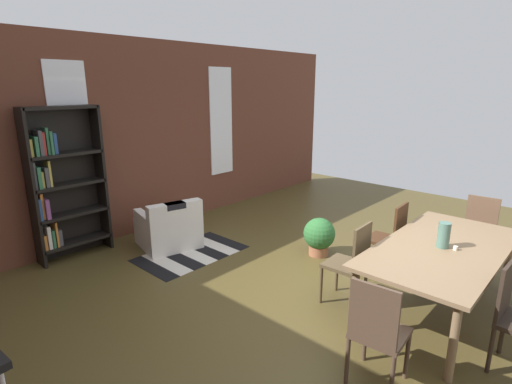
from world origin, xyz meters
name	(u,v)px	position (x,y,z in m)	size (l,w,h in m)	color
ground_plane	(357,300)	(0.00, 0.00, 0.00)	(10.45, 10.45, 0.00)	#4F4320
back_wall_brick	(156,136)	(0.00, 3.82, 1.53)	(9.04, 0.12, 3.07)	brown
window_pane_0	(72,135)	(-1.41, 3.75, 1.69)	(0.55, 0.02, 1.99)	white
window_pane_1	(221,122)	(1.41, 3.75, 1.69)	(0.55, 0.02, 1.99)	white
dining_table	(442,252)	(0.35, -0.73, 0.69)	(2.18, 1.08, 0.76)	#816749
vase_on_table	(444,235)	(0.31, -0.73, 0.89)	(0.12, 0.12, 0.26)	#4C7266
tealight_candle_0	(456,248)	(0.33, -0.85, 0.78)	(0.04, 0.04, 0.04)	silver
dining_chair_head_left	(377,330)	(-1.12, -0.74, 0.51)	(0.43, 0.43, 0.95)	#4F3B2C
dining_chair_far_left	(351,261)	(-0.14, 0.04, 0.51)	(0.42, 0.42, 0.95)	#4F402A
dining_chair_far_right	(390,236)	(0.84, 0.04, 0.51)	(0.42, 0.42, 0.95)	#412715
dining_chair_head_right	(478,231)	(1.81, -0.73, 0.51)	(0.42, 0.42, 0.95)	brown
bookshelf_tall	(61,184)	(-1.69, 3.59, 1.07)	(0.98, 0.28, 2.10)	black
armchair_white	(169,229)	(-0.51, 2.87, 0.28)	(0.97, 0.97, 0.75)	white
potted_plant_by_shelf	(319,235)	(0.74, 1.02, 0.30)	(0.45, 0.45, 0.55)	#9E6042
striped_rug	(191,253)	(-0.47, 2.41, 0.00)	(1.51, 0.92, 0.01)	black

